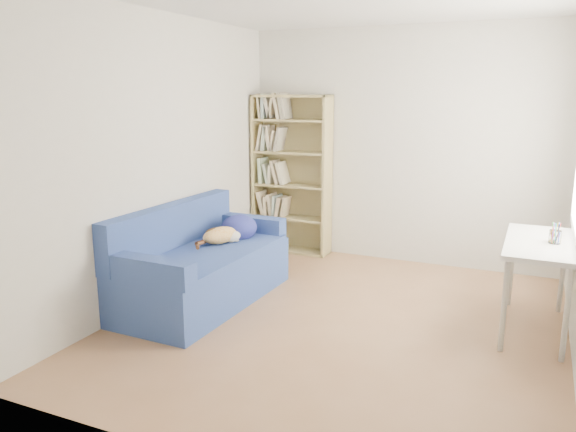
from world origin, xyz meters
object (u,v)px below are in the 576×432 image
at_px(bookshelf, 292,181).
at_px(pen_cup, 555,235).
at_px(desk, 539,251).
at_px(sofa, 202,265).

height_order(bookshelf, pen_cup, bookshelf).
relative_size(desk, pen_cup, 6.51).
bearing_deg(pen_cup, sofa, -170.39).
bearing_deg(pen_cup, bookshelf, 154.42).
xyz_separation_m(sofa, bookshelf, (0.09, 1.85, 0.52)).
distance_m(sofa, pen_cup, 3.00).
height_order(sofa, pen_cup, pen_cup).
relative_size(sofa, bookshelf, 0.98).
xyz_separation_m(desk, pen_cup, (0.10, -0.03, 0.15)).
relative_size(bookshelf, desk, 1.66).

